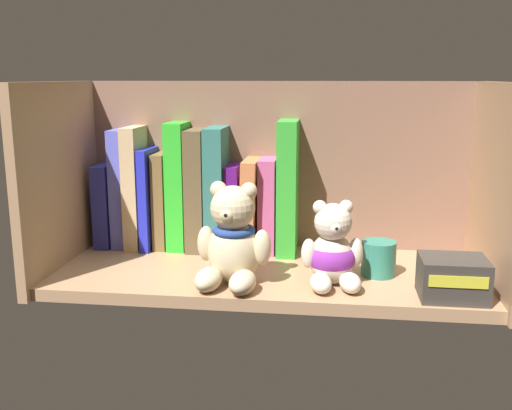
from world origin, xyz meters
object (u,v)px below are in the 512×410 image
at_px(book_6, 199,189).
at_px(book_11, 289,186).
at_px(book_1, 124,187).
at_px(book_2, 139,186).
at_px(book_4, 164,200).
at_px(book_10, 269,204).
at_px(book_3, 152,197).
at_px(book_0, 109,204).
at_px(teddy_bear_larger, 232,241).
at_px(small_product_box, 453,278).
at_px(book_8, 236,206).
at_px(pillar_candle, 379,258).
at_px(teddy_bear_smaller, 332,252).
at_px(book_7, 219,188).
at_px(book_5, 180,185).
at_px(book_9, 252,204).

distance_m(book_6, book_11, 0.17).
relative_size(book_1, book_2, 0.98).
distance_m(book_4, book_10, 0.20).
bearing_deg(book_3, book_0, 180.00).
xyz_separation_m(book_0, teddy_bear_larger, (0.28, -0.20, -0.01)).
height_order(book_4, book_6, book_6).
bearing_deg(book_2, book_3, -0.00).
bearing_deg(book_6, small_product_box, -26.91).
bearing_deg(teddy_bear_larger, book_1, 141.02).
height_order(book_1, book_4, book_1).
distance_m(book_2, book_4, 0.06).
xyz_separation_m(book_8, pillar_candle, (0.26, -0.13, -0.05)).
distance_m(book_1, book_8, 0.22).
relative_size(book_0, book_8, 0.98).
xyz_separation_m(book_2, book_8, (0.19, -0.00, -0.03)).
xyz_separation_m(book_3, book_10, (0.23, 0.00, -0.01)).
relative_size(book_2, teddy_bear_smaller, 1.70).
distance_m(pillar_candle, small_product_box, 0.14).
xyz_separation_m(book_1, teddy_bear_larger, (0.25, -0.20, -0.04)).
bearing_deg(teddy_bear_larger, pillar_candle, 17.01).
relative_size(book_3, teddy_bear_larger, 1.17).
relative_size(book_10, book_11, 0.71).
xyz_separation_m(book_7, teddy_bear_smaller, (0.22, -0.18, -0.06)).
distance_m(book_4, pillar_candle, 0.42).
distance_m(book_1, teddy_bear_larger, 0.32).
relative_size(book_7, teddy_bear_larger, 1.42).
distance_m(book_0, book_3, 0.09).
distance_m(book_1, book_3, 0.06).
bearing_deg(book_3, book_5, 0.00).
bearing_deg(book_8, teddy_bear_larger, -82.60).
distance_m(book_8, book_10, 0.06).
xyz_separation_m(book_6, book_10, (0.13, 0.00, -0.03)).
height_order(book_1, book_9, book_1).
height_order(book_0, book_11, book_11).
relative_size(book_5, book_6, 1.05).
distance_m(book_7, book_11, 0.13).
distance_m(book_2, book_3, 0.03).
bearing_deg(book_11, book_0, 180.00).
bearing_deg(book_9, book_3, 180.00).
bearing_deg(book_2, teddy_bear_larger, -42.65).
bearing_deg(book_1, teddy_bear_smaller, -24.59).
distance_m(book_2, teddy_bear_larger, 0.30).
distance_m(book_2, book_5, 0.08).
relative_size(book_0, book_10, 0.91).
relative_size(book_7, book_11, 0.94).
distance_m(book_1, pillar_candle, 0.50).
height_order(book_1, book_3, book_1).
relative_size(book_9, book_10, 1.00).
relative_size(book_0, teddy_bear_smaller, 1.17).
relative_size(book_2, book_7, 1.00).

